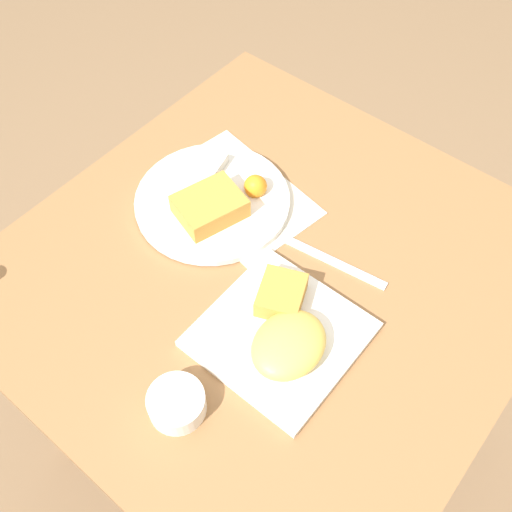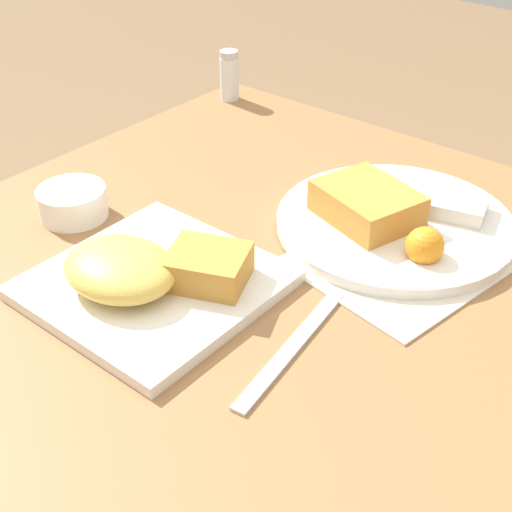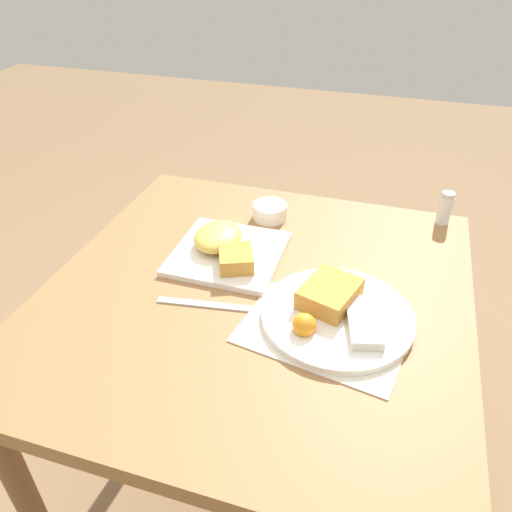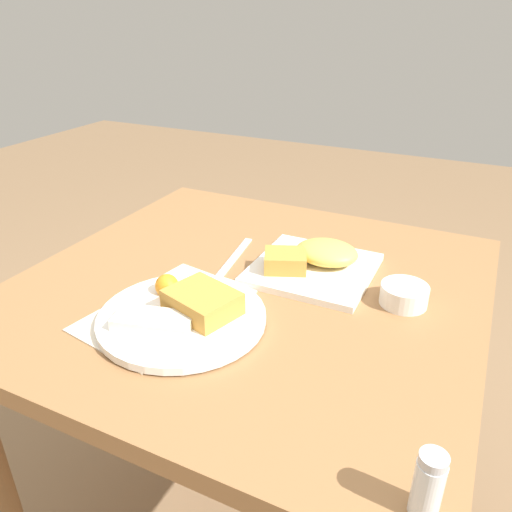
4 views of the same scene
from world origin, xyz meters
TOP-DOWN VIEW (x-y plane):
  - dining_table at (0.00, 0.00)m, footprint 0.89×0.86m
  - menu_card at (0.09, 0.16)m, footprint 0.24×0.33m
  - plate_square_near at (-0.10, -0.10)m, footprint 0.24×0.24m
  - plate_oval_far at (0.04, 0.17)m, footprint 0.29×0.29m
  - sauce_ramekin at (-0.29, -0.05)m, footprint 0.09×0.09m
  - salt_shaker at (-0.40, 0.37)m, footprint 0.03×0.03m
  - butter_knife at (0.08, -0.08)m, footprint 0.04×0.20m

SIDE VIEW (x-z plane):
  - dining_table at x=0.00m, z-range 0.28..1.05m
  - menu_card at x=0.09m, z-range 0.76..0.77m
  - butter_knife at x=0.08m, z-range 0.76..0.77m
  - plate_oval_far at x=0.04m, z-range 0.76..0.81m
  - sauce_ramekin at x=-0.29m, z-range 0.76..0.80m
  - plate_square_near at x=-0.10m, z-range 0.76..0.81m
  - salt_shaker at x=-0.40m, z-range 0.76..0.84m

